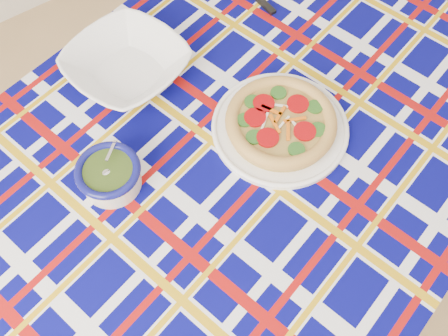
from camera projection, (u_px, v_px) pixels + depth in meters
floor at (337, 302)px, 1.79m from camera, size 4.00×4.00×0.00m
dining_table at (207, 192)px, 1.20m from camera, size 1.90×1.44×0.80m
tablecloth at (206, 187)px, 1.17m from camera, size 1.95×1.48×0.11m
main_focaccia_plate at (281, 122)px, 1.16m from camera, size 0.37×0.37×0.06m
pesto_bowl at (109, 174)px, 1.08m from camera, size 0.17×0.17×0.08m
serving_bowl at (127, 65)px, 1.24m from camera, size 0.35×0.35×0.07m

